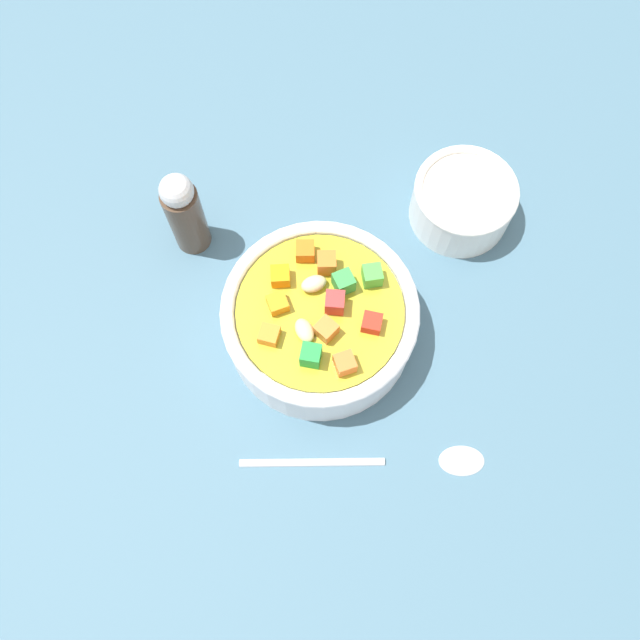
# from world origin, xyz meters

# --- Properties ---
(ground_plane) EXTENTS (1.40, 1.40, 0.02)m
(ground_plane) POSITION_xyz_m (0.00, 0.00, -0.01)
(ground_plane) COLOR #42667A
(soup_bowl_main) EXTENTS (0.16, 0.16, 0.07)m
(soup_bowl_main) POSITION_xyz_m (0.00, 0.00, 0.03)
(soup_bowl_main) COLOR white
(soup_bowl_main) RESTS_ON ground_plane
(spoon) EXTENTS (0.20, 0.06, 0.01)m
(spoon) POSITION_xyz_m (0.04, -0.12, 0.00)
(spoon) COLOR silver
(spoon) RESTS_ON ground_plane
(side_bowl_small) EXTENTS (0.09, 0.09, 0.05)m
(side_bowl_small) POSITION_xyz_m (0.15, 0.08, 0.02)
(side_bowl_small) COLOR white
(side_bowl_small) RESTS_ON ground_plane
(pepper_shaker) EXTENTS (0.03, 0.03, 0.10)m
(pepper_shaker) POSITION_xyz_m (-0.09, 0.11, 0.05)
(pepper_shaker) COLOR #4C3828
(pepper_shaker) RESTS_ON ground_plane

